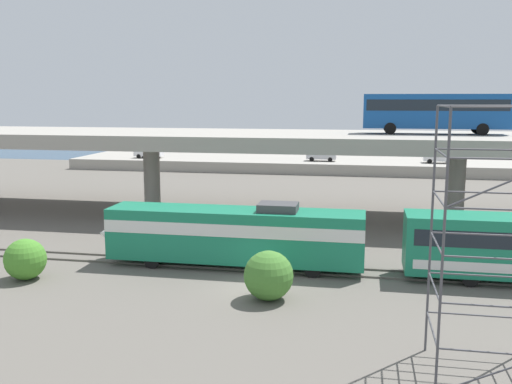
{
  "coord_description": "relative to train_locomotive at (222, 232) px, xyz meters",
  "views": [
    {
      "loc": [
        5.81,
        -29.83,
        10.54
      ],
      "look_at": [
        -2.96,
        16.26,
        2.77
      ],
      "focal_mm": 39.81,
      "sensor_mm": 36.0,
      "label": 1
    }
  ],
  "objects": [
    {
      "name": "shrub_left",
      "position": [
        -10.71,
        -4.78,
        -0.98
      ],
      "size": [
        2.42,
        2.42,
        2.42
      ],
      "primitive_type": "sphere",
      "color": "#46892B",
      "rests_on": "ground_plane"
    },
    {
      "name": "rail_strip_near",
      "position": [
        2.8,
        -0.77,
        -2.13
      ],
      "size": [
        110.0,
        0.12,
        0.12
      ],
      "primitive_type": "cube",
      "color": "#59544C",
      "rests_on": "ground_plane"
    },
    {
      "name": "train_locomotive",
      "position": [
        0.0,
        0.0,
        0.0
      ],
      "size": [
        17.19,
        3.04,
        4.18
      ],
      "rotation": [
        0.0,
        0.0,
        3.14
      ],
      "color": "#197A56",
      "rests_on": "ground_plane"
    },
    {
      "name": "parked_car_0",
      "position": [
        21.25,
        53.52,
        0.13
      ],
      "size": [
        4.05,
        1.96,
        1.5
      ],
      "rotation": [
        0.0,
        0.0,
        3.14
      ],
      "color": "#515459",
      "rests_on": "pier_parking_lot"
    },
    {
      "name": "rail_strip_far",
      "position": [
        2.8,
        0.77,
        -2.13
      ],
      "size": [
        110.0,
        0.12,
        0.12
      ],
      "primitive_type": "cube",
      "color": "#59544C",
      "rests_on": "ground_plane"
    },
    {
      "name": "harbor_water",
      "position": [
        2.8,
        74.0,
        -2.19
      ],
      "size": [
        140.0,
        36.0,
        0.01
      ],
      "primitive_type": "cube",
      "color": "navy",
      "rests_on": "ground_plane"
    },
    {
      "name": "ground_plane",
      "position": [
        2.8,
        -4.0,
        -2.19
      ],
      "size": [
        260.0,
        260.0,
        0.0
      ],
      "primitive_type": "plane",
      "color": "#605B54"
    },
    {
      "name": "parked_car_1",
      "position": [
        19.04,
        48.75,
        0.13
      ],
      "size": [
        4.14,
        1.92,
        1.5
      ],
      "rotation": [
        0.0,
        0.0,
        3.14
      ],
      "color": "silver",
      "rests_on": "pier_parking_lot"
    },
    {
      "name": "shrub_right",
      "position": [
        3.89,
        -5.48,
        -0.87
      ],
      "size": [
        2.64,
        2.64,
        2.64
      ],
      "primitive_type": "sphere",
      "color": "#447C2F",
      "rests_on": "ground_plane"
    },
    {
      "name": "parked_car_4",
      "position": [
        -23.5,
        47.72,
        0.13
      ],
      "size": [
        4.22,
        1.93,
        1.5
      ],
      "rotation": [
        0.0,
        0.0,
        3.14
      ],
      "color": "silver",
      "rests_on": "pier_parking_lot"
    },
    {
      "name": "pier_parking_lot",
      "position": [
        2.8,
        51.0,
        -1.42
      ],
      "size": [
        75.17,
        13.88,
        1.55
      ],
      "primitive_type": "cube",
      "color": "#9E998E",
      "rests_on": "ground_plane"
    },
    {
      "name": "transit_bus_on_overpass",
      "position": [
        14.51,
        17.04,
        7.37
      ],
      "size": [
        12.0,
        2.68,
        3.4
      ],
      "color": "#14478C",
      "rests_on": "highway_overpass"
    },
    {
      "name": "scaffolding_tower",
      "position": [
        13.2,
        -12.17,
        3.31
      ],
      "size": [
        3.66,
        3.66,
        10.32
      ],
      "color": "#47474C",
      "rests_on": "ground_plane"
    },
    {
      "name": "parked_car_2",
      "position": [
        2.58,
        48.35,
        0.13
      ],
      "size": [
        4.25,
        1.87,
        1.5
      ],
      "color": "#B7B7BC",
      "rests_on": "pier_parking_lot"
    },
    {
      "name": "highway_overpass",
      "position": [
        2.8,
        16.0,
        4.55
      ],
      "size": [
        96.0,
        12.96,
        7.5
      ],
      "color": "#9E998E",
      "rests_on": "ground_plane"
    }
  ]
}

